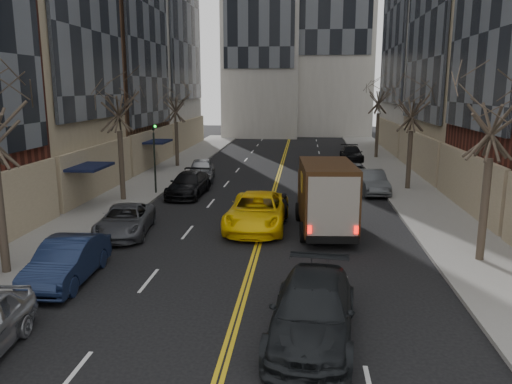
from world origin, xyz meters
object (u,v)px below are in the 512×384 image
(observer_sedan, at_px, (313,311))
(pedestrian, at_px, (285,208))
(taxi, at_px, (257,211))
(ups_truck, at_px, (326,197))

(observer_sedan, bearing_deg, pedestrian, 101.23)
(taxi, xyz_separation_m, pedestrian, (1.31, 1.06, -0.07))
(ups_truck, xyz_separation_m, observer_sedan, (-0.74, -10.32, -0.90))
(ups_truck, relative_size, taxi, 1.05)
(ups_truck, height_order, pedestrian, ups_truck)
(taxi, bearing_deg, ups_truck, -4.68)
(observer_sedan, relative_size, taxi, 0.95)
(pedestrian, bearing_deg, observer_sedan, -157.14)
(taxi, relative_size, pedestrian, 3.91)
(observer_sedan, bearing_deg, taxi, 108.64)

